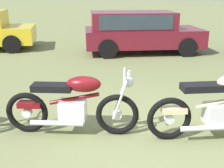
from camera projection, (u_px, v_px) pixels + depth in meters
ground_plane at (141, 136)px, 4.31m from camera, size 120.00×120.00×0.00m
motorcycle_maroon at (73, 105)px, 4.25m from camera, size 2.07×0.64×1.02m
motorcycle_cream at (220, 107)px, 4.14m from camera, size 2.12×0.75×1.02m
car_burgundy at (138, 29)px, 9.84m from camera, size 4.32×2.46×1.43m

